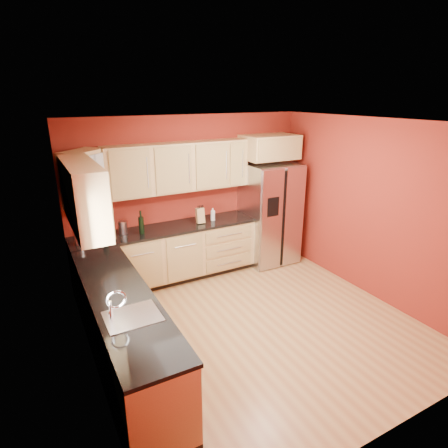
{
  "coord_description": "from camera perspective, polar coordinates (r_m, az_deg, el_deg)",
  "views": [
    {
      "loc": [
        -2.37,
        -3.57,
        2.9
      ],
      "look_at": [
        0.04,
        0.9,
        1.13
      ],
      "focal_mm": 30.0,
      "sensor_mm": 36.0,
      "label": 1
    }
  ],
  "objects": [
    {
      "name": "upper_cabinets_left",
      "position": [
        4.46,
        -20.64,
        4.05
      ],
      "size": [
        0.33,
        1.35,
        0.75
      ],
      "primitive_type": "cube",
      "color": "tan",
      "rests_on": "wall_left"
    },
    {
      "name": "soap_dispenser",
      "position": [
        6.16,
        -1.71,
        1.49
      ],
      "size": [
        0.08,
        0.08,
        0.21
      ],
      "primitive_type": "cylinder",
      "rotation": [
        0.0,
        0.0,
        -0.13
      ],
      "color": "white",
      "rests_on": "countertop_back"
    },
    {
      "name": "base_cabinets_left",
      "position": [
        4.39,
        -15.17,
        -15.64
      ],
      "size": [
        0.6,
        2.8,
        0.88
      ],
      "primitive_type": "cube",
      "color": "tan",
      "rests_on": "floor"
    },
    {
      "name": "wine_bottle_a",
      "position": [
        5.67,
        -12.52,
        0.25
      ],
      "size": [
        0.1,
        0.1,
        0.36
      ],
      "primitive_type": null,
      "rotation": [
        0.0,
        0.0,
        -0.22
      ],
      "color": "black",
      "rests_on": "countertop_back"
    },
    {
      "name": "wall_back",
      "position": [
        6.26,
        -5.14,
        4.34
      ],
      "size": [
        4.0,
        0.04,
        2.6
      ],
      "primitive_type": "cube",
      "color": "maroon",
      "rests_on": "floor"
    },
    {
      "name": "floor",
      "position": [
        5.17,
        4.48,
        -14.92
      ],
      "size": [
        4.0,
        4.0,
        0.0
      ],
      "primitive_type": "plane",
      "color": "#A87141",
      "rests_on": "ground"
    },
    {
      "name": "refrigerator",
      "position": [
        6.7,
        6.92,
        1.62
      ],
      "size": [
        0.9,
        0.75,
        1.78
      ],
      "primitive_type": "cube",
      "color": "silver",
      "rests_on": "floor"
    },
    {
      "name": "corner_upper_cabinet",
      "position": [
        5.39,
        -20.44,
        6.53
      ],
      "size": [
        0.67,
        0.67,
        0.75
      ],
      "primitive_type": "cube",
      "rotation": [
        0.0,
        0.0,
        0.79
      ],
      "color": "tan",
      "rests_on": "wall_back"
    },
    {
      "name": "window",
      "position": [
        3.38,
        -19.36,
        -5.47
      ],
      "size": [
        0.03,
        0.9,
        1.0
      ],
      "primitive_type": "cube",
      "color": "white",
      "rests_on": "wall_left"
    },
    {
      "name": "over_fridge_cabinet",
      "position": [
        6.51,
        6.95,
        11.58
      ],
      "size": [
        0.92,
        0.6,
        0.4
      ],
      "primitive_type": "cube",
      "color": "tan",
      "rests_on": "wall_back"
    },
    {
      "name": "knife_block",
      "position": [
        6.05,
        -3.65,
        1.3
      ],
      "size": [
        0.13,
        0.12,
        0.25
      ],
      "primitive_type": "cube",
      "rotation": [
        0.0,
        0.0,
        -0.11
      ],
      "color": "tan",
      "rests_on": "countertop_back"
    },
    {
      "name": "wall_left",
      "position": [
        3.93,
        -20.52,
        -6.09
      ],
      "size": [
        0.04,
        4.0,
        2.6
      ],
      "primitive_type": "cube",
      "color": "maroon",
      "rests_on": "floor"
    },
    {
      "name": "countertop_left",
      "position": [
        4.15,
        -15.59,
        -10.36
      ],
      "size": [
        0.62,
        2.8,
        0.04
      ],
      "primitive_type": "cube",
      "color": "black",
      "rests_on": "base_cabinets_left"
    },
    {
      "name": "upper_cabinets_back",
      "position": [
        5.91,
        -6.89,
        8.6
      ],
      "size": [
        2.3,
        0.33,
        0.75
      ],
      "primitive_type": "cube",
      "color": "tan",
      "rests_on": "wall_back"
    },
    {
      "name": "wall_right",
      "position": [
        5.87,
        21.53,
        2.03
      ],
      "size": [
        0.04,
        4.0,
        2.6
      ],
      "primitive_type": "cube",
      "color": "maroon",
      "rests_on": "floor"
    },
    {
      "name": "canister_right",
      "position": [
        5.55,
        -21.23,
        -2.02
      ],
      "size": [
        0.12,
        0.12,
        0.18
      ],
      "primitive_type": "cylinder",
      "rotation": [
        0.0,
        0.0,
        -0.02
      ],
      "color": "silver",
      "rests_on": "countertop_back"
    },
    {
      "name": "sink_faucet",
      "position": [
        3.64,
        -13.95,
        -11.58
      ],
      "size": [
        0.5,
        0.42,
        0.3
      ],
      "primitive_type": null,
      "color": "white",
      "rests_on": "countertop_left"
    },
    {
      "name": "base_cabinets_back",
      "position": [
        6.09,
        -8.53,
        -4.81
      ],
      "size": [
        2.9,
        0.6,
        0.88
      ],
      "primitive_type": "cube",
      "color": "tan",
      "rests_on": "floor"
    },
    {
      "name": "wine_bottle_b",
      "position": [
        5.65,
        -17.86,
        -0.31
      ],
      "size": [
        0.09,
        0.09,
        0.36
      ],
      "primitive_type": null,
      "rotation": [
        0.0,
        0.0,
        -0.16
      ],
      "color": "black",
      "rests_on": "countertop_back"
    },
    {
      "name": "countertop_back",
      "position": [
        5.91,
        -8.71,
        -0.77
      ],
      "size": [
        2.9,
        0.62,
        0.04
      ],
      "primitive_type": "cube",
      "color": "black",
      "rests_on": "base_cabinets_back"
    },
    {
      "name": "ceiling",
      "position": [
        4.3,
        5.41,
        15.16
      ],
      "size": [
        4.0,
        4.0,
        0.0
      ],
      "primitive_type": "plane",
      "color": "silver",
      "rests_on": "wall_back"
    },
    {
      "name": "wall_front",
      "position": [
        3.26,
        24.86,
        -12.09
      ],
      "size": [
        4.0,
        0.04,
        2.6
      ],
      "primitive_type": "cube",
      "color": "maroon",
      "rests_on": "floor"
    },
    {
      "name": "canister_left",
      "position": [
        5.76,
        -15.19,
        -0.53
      ],
      "size": [
        0.15,
        0.15,
        0.2
      ],
      "primitive_type": "cylinder",
      "rotation": [
        0.0,
        0.0,
        0.22
      ],
      "color": "silver",
      "rests_on": "countertop_back"
    }
  ]
}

